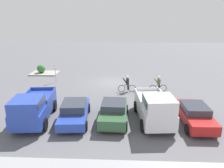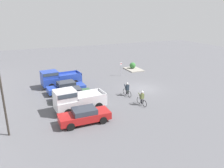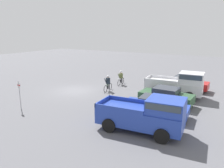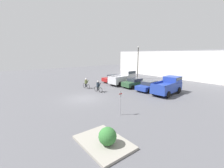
# 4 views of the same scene
# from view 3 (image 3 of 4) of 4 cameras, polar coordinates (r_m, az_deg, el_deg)

# --- Properties ---
(ground_plane) EXTENTS (80.00, 80.00, 0.00)m
(ground_plane) POSITION_cam_3_polar(r_m,az_deg,el_deg) (22.72, -9.60, -1.69)
(ground_plane) COLOR #56565B
(sedan_0) EXTENTS (1.96, 4.58, 1.40)m
(sedan_0) POSITION_cam_3_polar(r_m,az_deg,el_deg) (23.74, 18.48, 0.25)
(sedan_0) COLOR maroon
(sedan_0) RESTS_ON ground_plane
(pickup_truck_0) EXTENTS (2.54, 5.22, 2.34)m
(pickup_truck_0) POSITION_cam_3_polar(r_m,az_deg,el_deg) (20.99, 17.06, 0.00)
(pickup_truck_0) COLOR silver
(pickup_truck_0) RESTS_ON ground_plane
(sedan_1) EXTENTS (2.11, 4.34, 1.45)m
(sedan_1) POSITION_cam_3_polar(r_m,az_deg,el_deg) (18.52, 13.94, -3.07)
(sedan_1) COLOR #2D5133
(sedan_1) RESTS_ON ground_plane
(sedan_2) EXTENTS (2.30, 4.73, 1.41)m
(sedan_2) POSITION_cam_3_polar(r_m,az_deg,el_deg) (15.97, 11.20, -5.73)
(sedan_2) COLOR #233D9E
(sedan_2) RESTS_ON ground_plane
(pickup_truck_1) EXTENTS (2.62, 5.30, 2.23)m
(pickup_truck_1) POSITION_cam_3_polar(r_m,az_deg,el_deg) (13.23, 9.01, -7.69)
(pickup_truck_1) COLOR #233D9E
(pickup_truck_1) RESTS_ON ground_plane
(cyclist_0) EXTENTS (1.77, 0.49, 1.66)m
(cyclist_0) POSITION_cam_3_polar(r_m,az_deg,el_deg) (22.03, -1.07, 0.19)
(cyclist_0) COLOR black
(cyclist_0) RESTS_ON ground_plane
(cyclist_1) EXTENTS (1.76, 0.49, 1.64)m
(cyclist_1) POSITION_cam_3_polar(r_m,az_deg,el_deg) (24.71, 2.34, 1.72)
(cyclist_1) COLOR black
(cyclist_1) RESTS_ON ground_plane
(fire_lane_sign) EXTENTS (0.06, 0.30, 2.26)m
(fire_lane_sign) POSITION_cam_3_polar(r_m,az_deg,el_deg) (18.16, -23.00, -2.03)
(fire_lane_sign) COLOR #9E9EA3
(fire_lane_sign) RESTS_ON ground_plane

